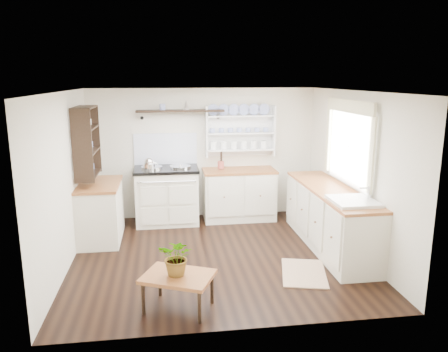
% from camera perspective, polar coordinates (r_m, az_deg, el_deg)
% --- Properties ---
extents(floor, '(4.00, 3.80, 0.01)m').
position_cam_1_polar(floor, '(6.33, -0.96, -10.30)').
color(floor, black).
rests_on(floor, ground).
extents(wall_back, '(4.00, 0.02, 2.30)m').
position_cam_1_polar(wall_back, '(7.83, -2.71, 2.96)').
color(wall_back, beige).
rests_on(wall_back, ground).
extents(wall_right, '(0.02, 3.80, 2.30)m').
position_cam_1_polar(wall_right, '(6.52, 16.72, 0.45)').
color(wall_right, beige).
rests_on(wall_right, ground).
extents(wall_left, '(0.02, 3.80, 2.30)m').
position_cam_1_polar(wall_left, '(6.07, -20.10, -0.68)').
color(wall_left, beige).
rests_on(wall_left, ground).
extents(ceiling, '(4.00, 3.80, 0.01)m').
position_cam_1_polar(ceiling, '(5.83, -1.05, 11.00)').
color(ceiling, white).
rests_on(ceiling, wall_back).
extents(window, '(0.08, 1.55, 1.22)m').
position_cam_1_polar(window, '(6.56, 16.01, 4.26)').
color(window, white).
rests_on(window, wall_right).
extents(aga_cooker, '(1.09, 0.75, 1.00)m').
position_cam_1_polar(aga_cooker, '(7.61, -7.46, -2.46)').
color(aga_cooker, silver).
rests_on(aga_cooker, floor).
extents(back_cabinets, '(1.27, 0.63, 0.90)m').
position_cam_1_polar(back_cabinets, '(7.76, 1.97, -2.33)').
color(back_cabinets, beige).
rests_on(back_cabinets, floor).
extents(right_cabinets, '(0.62, 2.43, 0.90)m').
position_cam_1_polar(right_cabinets, '(6.67, 13.63, -5.24)').
color(right_cabinets, beige).
rests_on(right_cabinets, floor).
extents(belfast_sink, '(0.55, 0.60, 0.45)m').
position_cam_1_polar(belfast_sink, '(5.91, 16.46, -4.28)').
color(belfast_sink, white).
rests_on(belfast_sink, right_cabinets).
extents(left_cabinets, '(0.62, 1.13, 0.90)m').
position_cam_1_polar(left_cabinets, '(7.05, -15.80, -4.38)').
color(left_cabinets, beige).
rests_on(left_cabinets, floor).
extents(plate_rack, '(1.20, 0.22, 0.90)m').
position_cam_1_polar(plate_rack, '(7.82, 2.06, 5.96)').
color(plate_rack, white).
rests_on(plate_rack, wall_back).
extents(high_shelf, '(1.50, 0.29, 0.16)m').
position_cam_1_polar(high_shelf, '(7.58, -5.73, 8.38)').
color(high_shelf, black).
rests_on(high_shelf, wall_back).
extents(left_shelving, '(0.28, 0.80, 1.05)m').
position_cam_1_polar(left_shelving, '(6.84, -17.52, 4.36)').
color(left_shelving, black).
rests_on(left_shelving, wall_left).
extents(kettle, '(0.19, 0.19, 0.24)m').
position_cam_1_polar(kettle, '(7.37, -9.75, 1.39)').
color(kettle, silver).
rests_on(kettle, aga_cooker).
extents(utensil_crock, '(0.11, 0.11, 0.13)m').
position_cam_1_polar(utensil_crock, '(7.67, -0.42, 1.45)').
color(utensil_crock, '#A5483C').
rests_on(utensil_crock, back_cabinets).
extents(center_table, '(0.88, 0.78, 0.40)m').
position_cam_1_polar(center_table, '(4.87, -6.02, -13.20)').
color(center_table, brown).
rests_on(center_table, floor).
extents(potted_plant, '(0.48, 0.45, 0.42)m').
position_cam_1_polar(potted_plant, '(4.76, -6.09, -10.45)').
color(potted_plant, '#3F7233').
rests_on(potted_plant, center_table).
extents(floor_rug, '(0.74, 0.96, 0.02)m').
position_cam_1_polar(floor_rug, '(5.87, 10.39, -12.34)').
color(floor_rug, '#846B4D').
rests_on(floor_rug, floor).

